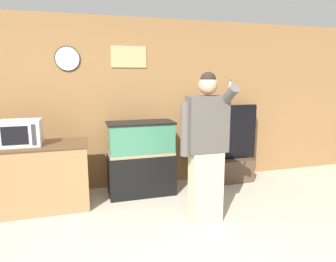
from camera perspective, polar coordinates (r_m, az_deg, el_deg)
name	(u,v)px	position (r m, az deg, el deg)	size (l,w,h in m)	color
wall_back_paneled	(129,104)	(4.70, -7.49, 5.06)	(10.00, 0.08, 2.60)	olive
counter_island	(19,179)	(4.30, -26.45, -8.15)	(1.73, 0.54, 0.89)	olive
microwave	(21,133)	(4.10, -26.21, -0.30)	(0.47, 0.37, 0.31)	silver
aquarium_on_stand	(141,158)	(4.43, -5.14, -5.19)	(0.96, 0.45, 1.09)	black
tv_on_stand	(223,160)	(5.06, 10.36, -5.42)	(1.18, 0.40, 1.27)	#4C3828
person_standing	(206,146)	(3.51, 7.22, -2.93)	(0.56, 0.42, 1.78)	#BCAD89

